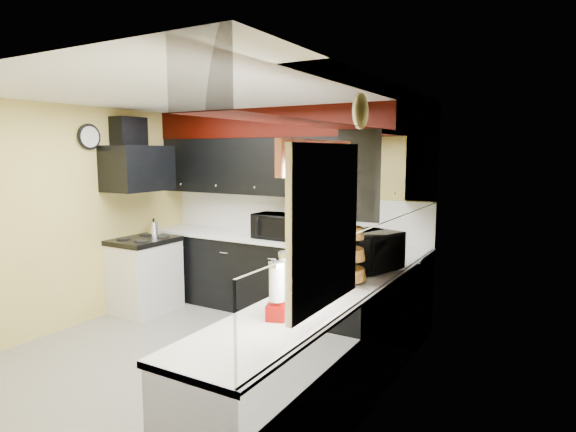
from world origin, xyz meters
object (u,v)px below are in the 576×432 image
object	(u,v)px
microwave	(365,252)
knife_block	(349,235)
toaster_oven	(276,226)
utensil_crock	(327,236)
kettle	(154,228)

from	to	relation	value
microwave	knife_block	bearing A→B (deg)	49.00
toaster_oven	knife_block	world-z (taller)	toaster_oven
utensil_crock	knife_block	xyz separation A→B (m)	(0.23, 0.08, 0.01)
utensil_crock	knife_block	world-z (taller)	knife_block
utensil_crock	kettle	size ratio (longest dim) A/B	0.98
utensil_crock	knife_block	bearing A→B (deg)	19.74
toaster_oven	utensil_crock	world-z (taller)	toaster_oven
microwave	utensil_crock	bearing A→B (deg)	59.85
kettle	toaster_oven	bearing A→B (deg)	15.70
kettle	utensil_crock	bearing A→B (deg)	11.42
toaster_oven	knife_block	xyz separation A→B (m)	(0.92, 0.10, -0.05)
microwave	knife_block	xyz separation A→B (m)	(-0.60, 1.06, -0.07)
kettle	knife_block	bearing A→B (deg)	12.22
microwave	kettle	size ratio (longest dim) A/B	3.40
microwave	utensil_crock	distance (m)	1.28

